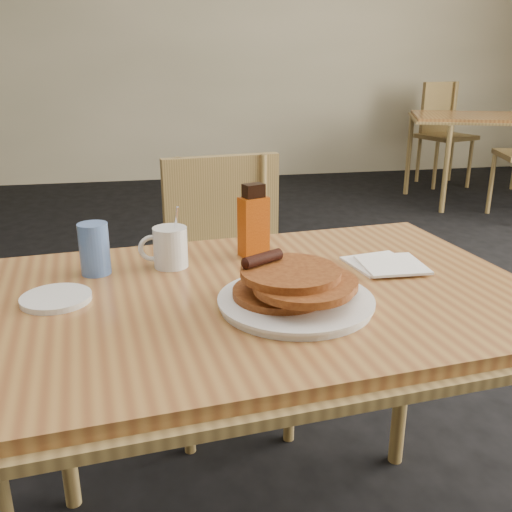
% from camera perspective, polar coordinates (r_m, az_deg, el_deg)
% --- Properties ---
extents(wall_back, '(8.00, 0.00, 8.00)m').
position_cam_1_polar(wall_back, '(6.05, -9.22, 20.70)').
color(wall_back, beige).
rests_on(wall_back, ground).
extents(main_table, '(1.27, 0.92, 0.75)m').
position_cam_1_polar(main_table, '(1.23, 0.77, -5.33)').
color(main_table, '#A8743B').
rests_on(main_table, floor).
extents(neighbor_table, '(1.55, 1.31, 0.75)m').
position_cam_1_polar(neighbor_table, '(5.47, 22.34, 12.49)').
color(neighbor_table, '#A8743B').
rests_on(neighbor_table, floor).
extents(chair_main_far, '(0.46, 0.47, 0.90)m').
position_cam_1_polar(chair_main_far, '(1.96, -2.95, -1.09)').
color(chair_main_far, '#A4884D').
rests_on(chair_main_far, floor).
extents(chair_neighbor_far, '(0.56, 0.57, 0.99)m').
position_cam_1_polar(chair_neighbor_far, '(6.13, 18.14, 12.45)').
color(chair_neighbor_far, '#A4884D').
rests_on(chair_neighbor_far, floor).
extents(pancake_plate, '(0.31, 0.31, 0.10)m').
position_cam_1_polar(pancake_plate, '(1.13, 3.97, -3.60)').
color(pancake_plate, white).
rests_on(pancake_plate, main_table).
extents(coffee_mug, '(0.11, 0.08, 0.15)m').
position_cam_1_polar(coffee_mug, '(1.35, -8.67, 0.95)').
color(coffee_mug, white).
rests_on(coffee_mug, main_table).
extents(syrup_bottle, '(0.08, 0.06, 0.18)m').
position_cam_1_polar(syrup_bottle, '(1.40, -0.24, 3.34)').
color(syrup_bottle, maroon).
rests_on(syrup_bottle, main_table).
extents(napkin_stack, '(0.17, 0.18, 0.01)m').
position_cam_1_polar(napkin_stack, '(1.38, 12.88, -0.80)').
color(napkin_stack, white).
rests_on(napkin_stack, main_table).
extents(blue_tumbler, '(0.08, 0.08, 0.12)m').
position_cam_1_polar(blue_tumbler, '(1.33, -15.86, 0.70)').
color(blue_tumbler, '#5175BE').
rests_on(blue_tumbler, main_table).
extents(side_saucer, '(0.18, 0.18, 0.01)m').
position_cam_1_polar(side_saucer, '(1.22, -19.36, -4.02)').
color(side_saucer, white).
rests_on(side_saucer, main_table).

